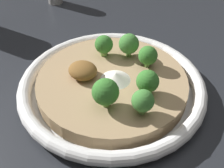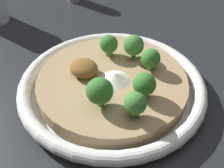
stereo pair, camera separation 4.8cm
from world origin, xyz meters
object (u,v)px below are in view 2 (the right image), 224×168
object	(u,v)px
broccoli_back	(134,45)
broccoli_right	(144,85)
broccoli_front	(100,91)
broccoli_front_right	(135,104)
broccoli_back_right	(151,59)
risotto_bowl	(112,85)
broccoli_back_left	(109,44)

from	to	relation	value
broccoli_back	broccoli_right	size ratio (longest dim) A/B	1.03
broccoli_front	broccoli_front_right	distance (m)	0.06
broccoli_front	broccoli_back	world-z (taller)	broccoli_front
broccoli_back	broccoli_back_right	bearing A→B (deg)	-12.06
risotto_bowl	broccoli_front_right	distance (m)	0.10
broccoli_front_right	broccoli_front	bearing A→B (deg)	-161.57
broccoli_back_right	broccoli_right	bearing A→B (deg)	-61.98
broccoli_front	broccoli_back	distance (m)	0.14
broccoli_right	broccoli_back_right	bearing A→B (deg)	118.02
risotto_bowl	broccoli_back_left	world-z (taller)	broccoli_back_left
broccoli_front	broccoli_front_right	bearing A→B (deg)	18.43
broccoli_back_right	broccoli_back_left	distance (m)	0.08
risotto_bowl	broccoli_back_right	xyz separation A→B (m)	(0.03, 0.06, 0.04)
broccoli_back_left	broccoli_front	bearing A→B (deg)	-53.46
broccoli_front	broccoli_back_right	xyz separation A→B (m)	(0.00, 0.12, -0.00)
broccoli_right	broccoli_back_left	size ratio (longest dim) A/B	1.07
broccoli_back	broccoli_front_right	size ratio (longest dim) A/B	1.07
broccoli_front	risotto_bowl	bearing A→B (deg)	115.87
risotto_bowl	broccoli_front_right	bearing A→B (deg)	-26.99
broccoli_back	broccoli_front_right	distance (m)	0.15
risotto_bowl	broccoli_back	bearing A→B (deg)	99.29
broccoli_back	broccoli_back_left	size ratio (longest dim) A/B	1.10
broccoli_front	broccoli_back_right	bearing A→B (deg)	87.98
broccoli_front_right	broccoli_back_right	xyz separation A→B (m)	(-0.05, 0.10, -0.00)
broccoli_right	broccoli_back_left	bearing A→B (deg)	157.54
broccoli_back	broccoli_front_right	xyz separation A→B (m)	(0.09, -0.11, -0.00)
broccoli_back_right	broccoli_back_left	size ratio (longest dim) A/B	1.00
broccoli_back	broccoli_right	world-z (taller)	broccoli_back
broccoli_right	broccoli_back_right	distance (m)	0.07
broccoli_front_right	broccoli_back_right	bearing A→B (deg)	115.04
broccoli_back_left	risotto_bowl	bearing A→B (deg)	-43.40
risotto_bowl	broccoli_right	distance (m)	0.08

